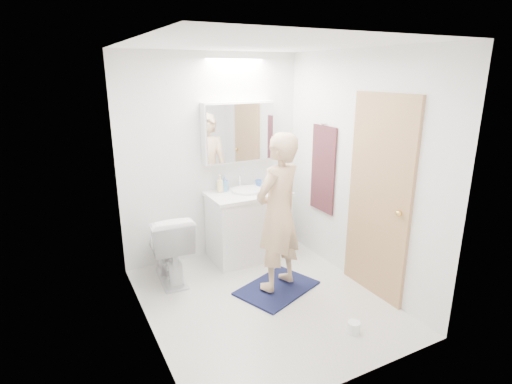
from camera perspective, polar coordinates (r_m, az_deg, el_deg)
floor at (r=4.16m, az=1.02°, el=-14.98°), size 2.50×2.50×0.00m
ceiling at (r=3.55m, az=1.23°, el=20.16°), size 2.50×2.50×0.00m
wall_back at (r=4.78m, az=-6.12°, el=4.71°), size 2.50×0.00×2.50m
wall_front at (r=2.70m, az=13.97°, el=-5.22°), size 2.50×0.00×2.50m
wall_left at (r=3.31m, az=-15.83°, el=-1.27°), size 0.00×2.50×2.50m
wall_right at (r=4.30m, az=14.11°, el=2.93°), size 0.00×2.50×2.50m
vanity_cabinet at (r=4.89m, az=-1.12°, el=-4.86°), size 0.90×0.55×0.78m
countertop at (r=4.75m, az=-1.15°, el=-0.26°), size 0.95×0.58×0.04m
sink_basin at (r=4.77m, az=-1.31°, el=0.24°), size 0.36×0.36×0.03m
faucet at (r=4.91m, az=-2.30°, el=1.52°), size 0.02×0.02×0.16m
medicine_cabinet at (r=4.77m, az=-2.51°, el=8.44°), size 0.88×0.14×0.70m
mirror_panel at (r=4.71m, az=-2.11°, el=8.32°), size 0.84×0.01×0.66m
toilet at (r=4.46m, az=-12.24°, el=-7.48°), size 0.48×0.79×0.77m
bath_rug at (r=4.34m, az=2.96°, el=-13.38°), size 0.94×0.80×0.02m
person at (r=3.99m, az=3.14°, el=-2.96°), size 0.68×0.56×1.60m
door at (r=4.09m, az=16.92°, el=-0.89°), size 0.04×0.80×2.00m
door_knob at (r=3.88m, az=19.50°, el=-2.86°), size 0.06×0.06×0.06m
towel at (r=4.72m, az=9.43°, el=3.18°), size 0.02×0.42×1.00m
towel_hook at (r=4.62m, az=9.61°, el=9.44°), size 0.07×0.02×0.02m
soap_bottle_a at (r=4.73m, az=-5.10°, el=1.16°), size 0.08×0.08×0.20m
soap_bottle_b at (r=4.79m, az=-4.48°, el=1.23°), size 0.12×0.12×0.18m
toothbrush_cup at (r=4.97m, az=0.36°, el=1.25°), size 0.10×0.10×0.08m
toilet_paper_roll at (r=3.80m, az=13.62°, el=-18.05°), size 0.11×0.11×0.10m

